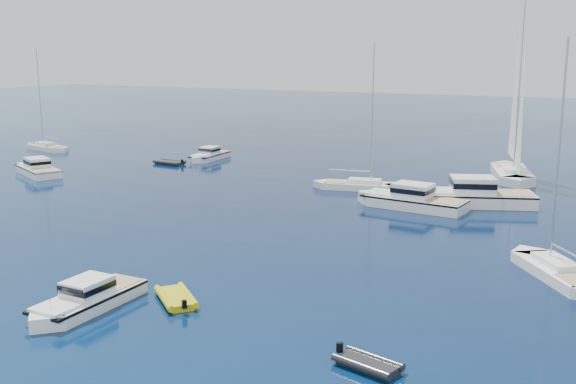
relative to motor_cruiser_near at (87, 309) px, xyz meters
The scene contains 13 objects.
ground 5.70m from the motor_cruiser_near, 58.61° to the right, with size 400.00×400.00×0.00m, color navy.
motor_cruiser_near is the anchor object (origin of this frame).
motor_cruiser_centre 32.07m from the motor_cruiser_near, 75.98° to the left, with size 3.27×10.70×2.81m, color silver, non-canonical shape.
motor_cruiser_far_l 43.97m from the motor_cruiser_near, 141.21° to the left, with size 2.86×9.36×2.46m, color white, non-canonical shape.
motor_cruiser_distant 36.73m from the motor_cruiser_near, 70.84° to the left, with size 3.81×12.47×3.27m, color silver, non-canonical shape.
motor_cruiser_horizon 51.22m from the motor_cruiser_near, 117.23° to the left, with size 2.43×7.95×2.09m, color white, non-canonical shape.
sailboat_mid_r 27.55m from the motor_cruiser_near, 38.71° to the left, with size 2.62×10.07×14.81m, color white, non-canonical shape.
sailboat_centre 36.74m from the motor_cruiser_near, 88.69° to the left, with size 2.62×10.09×14.83m, color silver, non-canonical shape.
sailboat_sails_r 51.97m from the motor_cruiser_near, 75.49° to the left, with size 3.56×13.69×20.12m, color silver, non-canonical shape.
sailboat_far_l 64.29m from the motor_cruiser_near, 139.05° to the left, with size 2.56×9.83×14.45m, color silver, non-canonical shape.
tender_yellow 4.71m from the motor_cruiser_near, 41.53° to the left, with size 2.05×3.75×0.95m, color #C5B40B, non-canonical shape.
tender_grey_near 15.72m from the motor_cruiser_near, ahead, with size 1.72×3.02×0.95m, color black, non-canonical shape.
tender_grey_far 47.70m from the motor_cruiser_near, 122.50° to the left, with size 2.19×4.07×0.95m, color black, non-canonical shape.
Camera 1 is at (22.24, -19.85, 13.31)m, focal length 41.93 mm.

